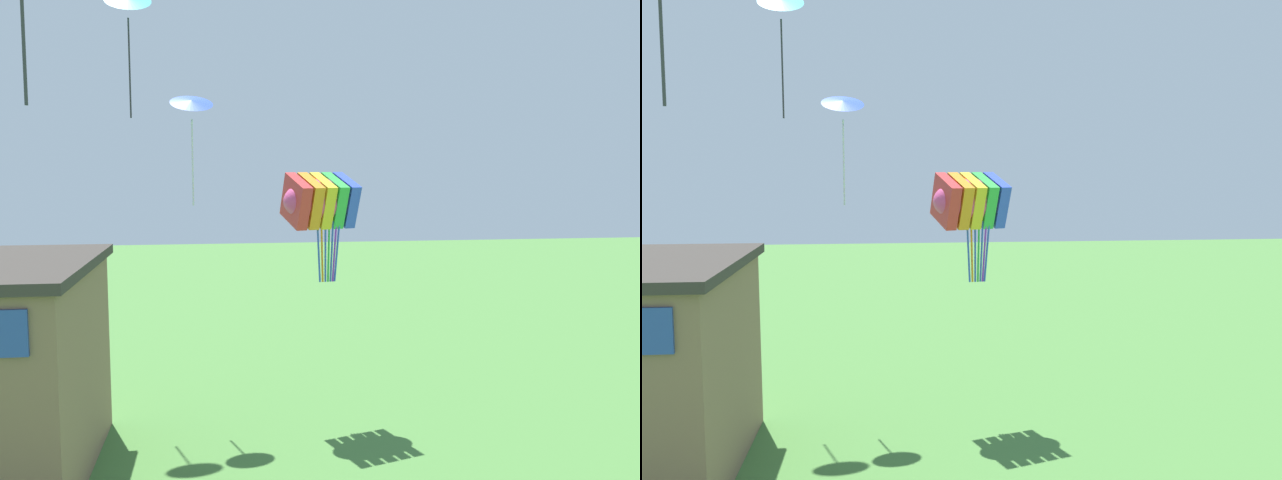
% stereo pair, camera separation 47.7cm
% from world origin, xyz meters
% --- Properties ---
extents(kite_rainbow_parafoil, '(2.61, 2.20, 3.12)m').
position_xyz_m(kite_rainbow_parafoil, '(0.90, 16.16, 6.17)').
color(kite_rainbow_parafoil, '#E54C8C').
extents(kite_blue_delta, '(1.40, 1.34, 3.25)m').
position_xyz_m(kite_blue_delta, '(-2.68, 17.03, 8.90)').
color(kite_blue_delta, blue).
extents(kite_cyan_delta, '(1.49, 1.34, 3.84)m').
position_xyz_m(kite_cyan_delta, '(-4.49, 18.00, 11.90)').
color(kite_cyan_delta, '#2DB2C6').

